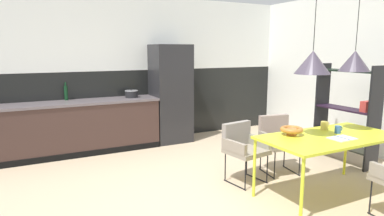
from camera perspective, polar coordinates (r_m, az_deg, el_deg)
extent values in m
plane|color=tan|center=(4.01, 5.13, -15.94)|extent=(8.56, 8.56, 0.00)
cube|color=black|center=(6.57, -9.50, 0.43)|extent=(6.58, 0.12, 1.37)
cube|color=white|center=(6.49, -9.85, 12.43)|extent=(6.58, 0.12, 1.37)
cube|color=#3C2924|center=(5.99, -21.84, -3.58)|extent=(3.35, 0.60, 0.85)
cube|color=#60575A|center=(5.91, -22.12, 0.64)|extent=(3.38, 0.63, 0.04)
cube|color=black|center=(5.79, -21.31, -7.85)|extent=(3.35, 0.01, 0.10)
cube|color=#232326|center=(6.40, -3.64, 2.46)|extent=(0.69, 0.60, 1.84)
cube|color=#CCD22A|center=(4.28, 22.41, -4.61)|extent=(1.67, 0.84, 0.03)
cylinder|color=#C5D22E|center=(4.11, 10.57, -10.01)|extent=(0.04, 0.04, 0.72)
cylinder|color=gold|center=(5.20, 24.70, -6.52)|extent=(0.04, 0.04, 0.72)
cylinder|color=#C7D42B|center=(3.59, 18.21, -13.40)|extent=(0.04, 0.04, 0.72)
cube|color=gray|center=(4.94, 14.82, -5.99)|extent=(0.55, 0.53, 0.06)
cube|color=gray|center=(5.05, 13.70, -3.16)|extent=(0.46, 0.15, 0.36)
cube|color=gray|center=(5.03, 16.98, -4.62)|extent=(0.11, 0.42, 0.14)
cube|color=gray|center=(4.80, 12.65, -5.12)|extent=(0.11, 0.42, 0.14)
cylinder|color=black|center=(4.97, 17.87, -8.79)|extent=(0.02, 0.02, 0.39)
cylinder|color=black|center=(4.75, 13.89, -9.46)|extent=(0.02, 0.02, 0.39)
cylinder|color=black|center=(5.26, 15.44, -7.62)|extent=(0.02, 0.02, 0.39)
cylinder|color=black|center=(5.06, 11.61, -8.17)|extent=(0.02, 0.02, 0.39)
cylinder|color=black|center=(5.17, 16.51, -10.18)|extent=(0.08, 0.41, 0.02)
cylinder|color=black|center=(4.97, 12.63, -10.86)|extent=(0.08, 0.41, 0.02)
cylinder|color=black|center=(4.16, 28.12, -13.21)|extent=(0.02, 0.02, 0.39)
cube|color=gray|center=(4.50, 9.27, -7.27)|extent=(0.54, 0.53, 0.06)
cube|color=gray|center=(4.59, 7.57, -4.41)|extent=(0.46, 0.15, 0.33)
cube|color=gray|center=(4.63, 11.24, -5.57)|extent=(0.11, 0.42, 0.14)
cube|color=gray|center=(4.33, 7.22, -6.55)|extent=(0.11, 0.42, 0.14)
cylinder|color=black|center=(4.59, 12.68, -10.06)|extent=(0.02, 0.02, 0.40)
cylinder|color=black|center=(4.32, 9.08, -11.25)|extent=(0.02, 0.02, 0.40)
cylinder|color=black|center=(4.83, 9.29, -8.92)|extent=(0.02, 0.02, 0.40)
cylinder|color=black|center=(4.57, 5.68, -9.93)|extent=(0.02, 0.02, 0.40)
cylinder|color=black|center=(4.78, 10.86, -11.64)|extent=(0.08, 0.41, 0.02)
cylinder|color=black|center=(4.51, 7.27, -12.85)|extent=(0.08, 0.41, 0.02)
cylinder|color=#B2662D|center=(4.16, 16.59, -3.90)|extent=(0.12, 0.12, 0.08)
torus|color=#B16B2C|center=(4.15, 16.61, -3.52)|extent=(0.27, 0.27, 0.06)
cube|color=white|center=(4.13, 23.58, -4.88)|extent=(0.14, 0.21, 0.01)
cube|color=white|center=(4.24, 24.79, -4.61)|extent=(0.14, 0.21, 0.01)
cube|color=#334C8C|center=(4.18, 24.20, -4.64)|extent=(0.01, 0.21, 0.00)
cylinder|color=#335B93|center=(4.44, 23.57, -3.38)|extent=(0.07, 0.07, 0.09)
torus|color=#335B93|center=(4.47, 23.97, -3.24)|extent=(0.06, 0.01, 0.06)
cylinder|color=gold|center=(4.57, 21.59, -2.80)|extent=(0.09, 0.09, 0.11)
torus|color=gold|center=(4.61, 22.06, -2.65)|extent=(0.07, 0.01, 0.07)
cylinder|color=black|center=(6.18, -10.26, 2.32)|extent=(0.23, 0.23, 0.12)
cylinder|color=gray|center=(6.17, -10.27, 2.91)|extent=(0.23, 0.23, 0.01)
sphere|color=black|center=(6.17, -10.28, 3.08)|extent=(0.02, 0.02, 0.02)
cylinder|color=#0F3319|center=(6.13, -20.66, 2.42)|extent=(0.06, 0.06, 0.25)
cylinder|color=#0F3319|center=(6.11, -20.75, 3.85)|extent=(0.03, 0.03, 0.06)
cube|color=black|center=(6.03, 21.20, -0.16)|extent=(0.30, 0.03, 1.53)
cube|color=black|center=(5.46, 28.65, -1.71)|extent=(0.30, 0.03, 1.53)
cube|color=black|center=(5.84, 24.38, -5.87)|extent=(0.30, 0.93, 0.02)
cube|color=beige|center=(5.96, 22.68, -4.29)|extent=(0.18, 0.10, 0.21)
cube|color=black|center=(5.72, 24.79, -0.16)|extent=(0.30, 0.93, 0.02)
cube|color=#B73833|center=(5.51, 27.61, 0.22)|extent=(0.18, 0.10, 0.16)
cube|color=black|center=(5.66, 25.22, 5.74)|extent=(0.30, 0.93, 0.02)
cylinder|color=black|center=(3.94, 20.38, 16.08)|extent=(0.01, 0.01, 0.95)
cone|color=#3A323F|center=(3.92, 19.85, 7.33)|extent=(0.39, 0.39, 0.25)
cylinder|color=black|center=(4.45, 26.56, 14.89)|extent=(0.01, 0.01, 0.95)
cone|color=#3A323F|center=(4.42, 25.96, 7.21)|extent=(0.36, 0.36, 0.24)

